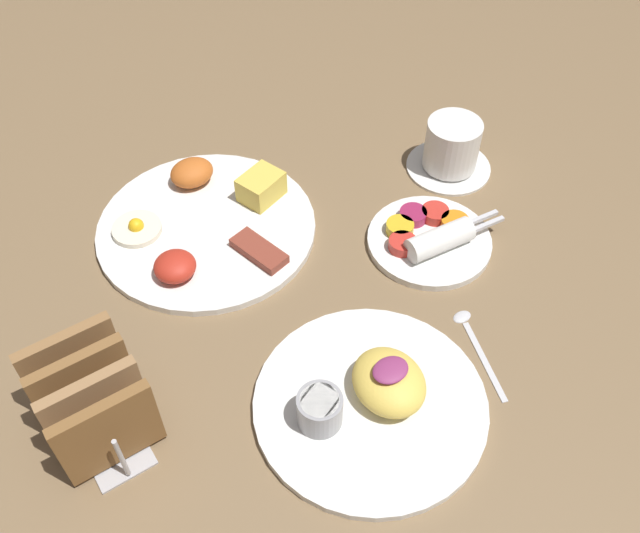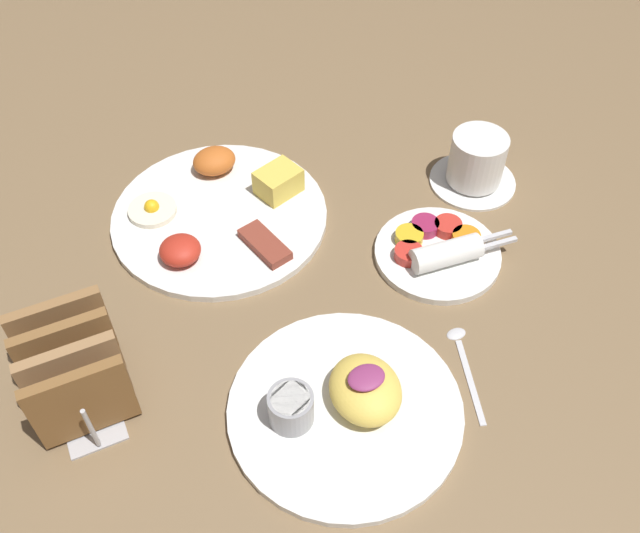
# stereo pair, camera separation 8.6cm
# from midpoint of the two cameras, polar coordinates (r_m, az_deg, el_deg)

# --- Properties ---
(ground_plane) EXTENTS (3.00, 3.00, 0.00)m
(ground_plane) POSITION_cam_midpoint_polar(r_m,az_deg,el_deg) (0.84, -4.75, -5.06)
(ground_plane) COLOR brown
(plate_breakfast) EXTENTS (0.29, 0.29, 0.05)m
(plate_breakfast) POSITION_cam_midpoint_polar(r_m,az_deg,el_deg) (0.95, -11.63, 3.33)
(plate_breakfast) COLOR white
(plate_breakfast) RESTS_ON ground_plane
(plate_condiments) EXTENTS (0.17, 0.16, 0.04)m
(plate_condiments) POSITION_cam_midpoint_polar(r_m,az_deg,el_deg) (0.92, 6.18, 2.18)
(plate_condiments) COLOR white
(plate_condiments) RESTS_ON ground_plane
(plate_foreground) EXTENTS (0.25, 0.25, 0.06)m
(plate_foreground) POSITION_cam_midpoint_polar(r_m,az_deg,el_deg) (0.77, 0.81, -10.74)
(plate_foreground) COLOR white
(plate_foreground) RESTS_ON ground_plane
(toast_rack) EXTENTS (0.10, 0.15, 0.10)m
(toast_rack) POSITION_cam_midpoint_polar(r_m,az_deg,el_deg) (0.78, -20.89, -10.14)
(toast_rack) COLOR #B7B7BC
(toast_rack) RESTS_ON ground_plane
(coffee_cup) EXTENTS (0.12, 0.12, 0.08)m
(coffee_cup) POSITION_cam_midpoint_polar(r_m,az_deg,el_deg) (1.01, 8.09, 9.22)
(coffee_cup) COLOR white
(coffee_cup) RESTS_ON ground_plane
(teaspoon) EXTENTS (0.05, 0.12, 0.01)m
(teaspoon) POSITION_cam_midpoint_polar(r_m,az_deg,el_deg) (0.83, 9.32, -5.77)
(teaspoon) COLOR silver
(teaspoon) RESTS_ON ground_plane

